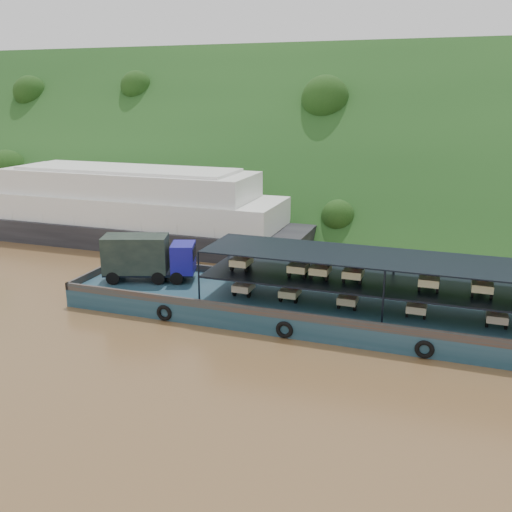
% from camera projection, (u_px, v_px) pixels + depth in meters
% --- Properties ---
extents(ground, '(160.00, 160.00, 0.00)m').
position_uv_depth(ground, '(270.00, 318.00, 36.86)').
color(ground, brown).
rests_on(ground, ground).
extents(hillside, '(140.00, 39.60, 39.60)m').
position_uv_depth(hillside, '(362.00, 212.00, 69.46)').
color(hillside, '#133413').
rests_on(hillside, ground).
extents(cargo_barge, '(35.00, 7.18, 4.54)m').
position_uv_depth(cargo_barge, '(316.00, 303.00, 36.44)').
color(cargo_barge, '#12313F').
rests_on(cargo_barge, ground).
extents(passenger_ferry, '(35.56, 9.00, 7.19)m').
position_uv_depth(passenger_ferry, '(130.00, 210.00, 55.33)').
color(passenger_ferry, black).
rests_on(passenger_ferry, ground).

